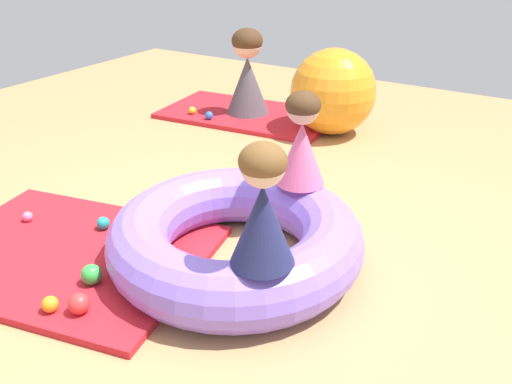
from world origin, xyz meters
TOP-DOWN VIEW (x-y plane):
  - ground_plane at (0.00, 0.00)m, footprint 8.00×8.00m
  - gym_mat_far_left at (-0.75, -0.41)m, footprint 1.65×1.38m
  - gym_mat_front at (-1.22, 2.12)m, footprint 1.65×1.03m
  - inflatable_cushion at (0.06, 0.02)m, footprint 1.32×1.32m
  - child_in_navy at (0.42, -0.31)m, footprint 0.39×0.39m
  - child_in_pink at (0.18, 0.48)m, footprint 0.37×0.37m
  - adult_seated at (-1.22, 2.12)m, footprint 0.50×0.50m
  - play_ball_orange at (-0.41, -0.79)m, footprint 0.08×0.08m
  - play_ball_blue at (-1.41, 1.77)m, footprint 0.07×0.07m
  - play_ball_pink at (-1.21, -0.30)m, footprint 0.06×0.06m
  - play_ball_green at (-0.41, -0.54)m, footprint 0.10×0.10m
  - play_ball_yellow at (-1.63, 1.81)m, footprint 0.07×0.07m
  - play_ball_red at (-0.29, -0.73)m, footprint 0.10×0.10m
  - play_ball_teal at (-0.76, -0.13)m, footprint 0.07×0.07m
  - exercise_ball_large at (-0.38, 2.14)m, footprint 0.72×0.72m

SIDE VIEW (x-z plane):
  - ground_plane at x=0.00m, z-range 0.00..0.00m
  - gym_mat_far_left at x=-0.75m, z-range 0.00..0.04m
  - gym_mat_front at x=-1.22m, z-range 0.00..0.04m
  - play_ball_pink at x=-1.21m, z-range 0.04..0.10m
  - play_ball_yellow at x=-1.63m, z-range 0.04..0.11m
  - play_ball_blue at x=-1.41m, z-range 0.04..0.11m
  - play_ball_teal at x=-0.76m, z-range 0.04..0.11m
  - play_ball_orange at x=-0.41m, z-range 0.04..0.12m
  - play_ball_red at x=-0.29m, z-range 0.04..0.14m
  - play_ball_green at x=-0.41m, z-range 0.04..0.14m
  - inflatable_cushion at x=0.06m, z-range 0.00..0.32m
  - exercise_ball_large at x=-0.38m, z-range 0.00..0.72m
  - adult_seated at x=-1.22m, z-range 0.03..0.79m
  - child_in_pink at x=0.18m, z-range 0.32..0.84m
  - child_in_navy at x=0.42m, z-range 0.32..0.86m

